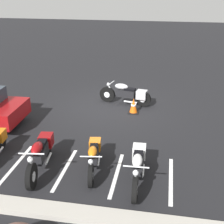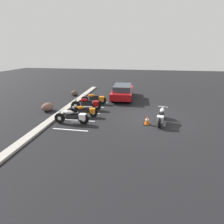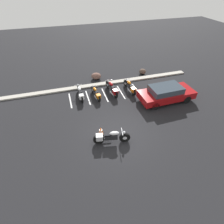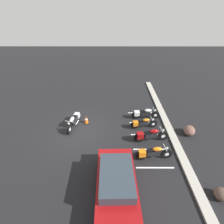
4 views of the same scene
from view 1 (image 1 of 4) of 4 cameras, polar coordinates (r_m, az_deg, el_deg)
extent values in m
plane|color=black|center=(12.80, -0.51, 0.95)|extent=(60.00, 60.00, 0.00)
cylinder|color=black|center=(13.25, -0.85, 3.25)|extent=(0.67, 0.25, 0.66)
cylinder|color=silver|center=(13.25, -0.85, 3.25)|extent=(0.27, 0.17, 0.25)
cylinder|color=black|center=(12.78, 5.65, 2.39)|extent=(0.67, 0.25, 0.66)
cylinder|color=silver|center=(12.78, 5.65, 2.39)|extent=(0.27, 0.17, 0.25)
cube|color=black|center=(12.93, 2.56, 3.43)|extent=(0.80, 0.42, 0.30)
ellipsoid|color=#B7B7BC|center=(12.90, 1.73, 4.68)|extent=(0.60, 0.36, 0.24)
cube|color=black|center=(12.81, 3.30, 4.19)|extent=(0.48, 0.32, 0.08)
cube|color=#B7B7BC|center=(12.73, 5.46, 3.18)|extent=(0.46, 0.43, 0.34)
cylinder|color=silver|center=(13.12, -0.37, 4.26)|extent=(0.27, 0.11, 0.54)
cylinder|color=silver|center=(13.02, -0.13, 5.33)|extent=(0.15, 0.62, 0.04)
sphere|color=silver|center=(13.09, -0.66, 5.05)|extent=(0.14, 0.14, 0.14)
cylinder|color=silver|center=(12.83, 3.40, 1.84)|extent=(0.56, 0.17, 0.07)
cylinder|color=black|center=(7.44, 4.21, -13.99)|extent=(0.14, 0.65, 0.64)
cylinder|color=silver|center=(7.44, 4.21, -13.99)|extent=(0.13, 0.25, 0.24)
cylinder|color=black|center=(8.70, 4.98, -8.04)|extent=(0.14, 0.65, 0.64)
cylinder|color=silver|center=(8.70, 4.98, -8.04)|extent=(0.13, 0.25, 0.24)
cube|color=black|center=(8.02, 4.69, -9.72)|extent=(0.30, 0.75, 0.29)
ellipsoid|color=white|center=(7.72, 4.65, -8.85)|extent=(0.27, 0.56, 0.23)
cube|color=black|center=(8.06, 4.82, -7.92)|extent=(0.25, 0.44, 0.08)
cube|color=white|center=(8.57, 5.00, -7.20)|extent=(0.36, 0.40, 0.33)
cylinder|color=silver|center=(7.39, 4.34, -11.87)|extent=(0.07, 0.26, 0.52)
cylinder|color=silver|center=(7.30, 4.43, -9.97)|extent=(0.61, 0.06, 0.04)
sphere|color=silver|center=(7.24, 4.34, -11.04)|extent=(0.14, 0.14, 0.14)
cylinder|color=silver|center=(8.38, 5.69, -10.57)|extent=(0.09, 0.54, 0.07)
cylinder|color=black|center=(7.94, -3.89, -11.60)|extent=(0.19, 0.60, 0.59)
cylinder|color=silver|center=(7.94, -3.89, -11.60)|extent=(0.14, 0.24, 0.22)
cylinder|color=black|center=(9.10, -3.07, -6.69)|extent=(0.19, 0.60, 0.59)
cylinder|color=silver|center=(9.10, -3.07, -6.69)|extent=(0.14, 0.24, 0.22)
cube|color=black|center=(8.48, -3.44, -8.06)|extent=(0.34, 0.70, 0.27)
ellipsoid|color=orange|center=(8.21, -3.59, -7.26)|extent=(0.30, 0.53, 0.21)
cube|color=black|center=(8.52, -3.38, -6.51)|extent=(0.27, 0.42, 0.07)
cube|color=orange|center=(8.99, -3.11, -5.95)|extent=(0.37, 0.40, 0.30)
cylinder|color=silver|center=(7.90, -3.86, -9.78)|extent=(0.09, 0.24, 0.47)
cylinder|color=silver|center=(7.82, -3.87, -8.14)|extent=(0.55, 0.11, 0.03)
sphere|color=silver|center=(7.76, -3.94, -9.03)|extent=(0.12, 0.12, 0.12)
cylinder|color=silver|center=(8.80, -2.46, -8.81)|extent=(0.13, 0.49, 0.06)
cylinder|color=black|center=(8.07, -14.52, -11.35)|extent=(0.21, 0.69, 0.68)
cylinder|color=silver|center=(8.07, -14.52, -11.35)|extent=(0.16, 0.27, 0.26)
cylinder|color=black|center=(9.38, -11.80, -5.92)|extent=(0.21, 0.69, 0.68)
cylinder|color=silver|center=(9.38, -11.80, -5.92)|extent=(0.16, 0.27, 0.26)
cube|color=black|center=(8.68, -13.05, -7.39)|extent=(0.39, 0.81, 0.31)
ellipsoid|color=maroon|center=(8.37, -13.58, -6.44)|extent=(0.34, 0.61, 0.25)
cube|color=black|center=(8.72, -12.88, -5.64)|extent=(0.30, 0.48, 0.08)
cube|color=maroon|center=(9.25, -11.97, -5.07)|extent=(0.42, 0.46, 0.35)
cylinder|color=silver|center=(8.03, -14.46, -9.27)|extent=(0.10, 0.28, 0.55)
cylinder|color=silver|center=(7.94, -14.53, -7.40)|extent=(0.64, 0.12, 0.04)
sphere|color=silver|center=(7.87, -14.74, -8.40)|extent=(0.14, 0.14, 0.14)
cylinder|color=silver|center=(9.01, -11.56, -8.31)|extent=(0.14, 0.57, 0.07)
cylinder|color=black|center=(10.10, -19.75, -4.80)|extent=(0.18, 0.65, 0.64)
cylinder|color=silver|center=(10.10, -19.75, -4.80)|extent=(0.15, 0.25, 0.24)
cylinder|color=black|center=(12.24, -18.06, 0.32)|extent=(0.65, 0.24, 0.64)
cube|color=#A8A399|center=(7.38, -10.27, -17.36)|extent=(18.00, 0.50, 0.12)
cube|color=black|center=(12.27, 3.92, -0.05)|extent=(0.40, 0.40, 0.03)
cone|color=#EA590F|center=(12.16, 3.95, 1.18)|extent=(0.32, 0.32, 0.59)
cylinder|color=white|center=(12.15, 3.96, 1.31)|extent=(0.20, 0.20, 0.06)
cube|color=white|center=(8.43, 10.72, -12.12)|extent=(0.10, 2.10, 0.00)
cube|color=white|center=(8.50, 0.83, -11.33)|extent=(0.10, 2.10, 0.00)
cube|color=white|center=(8.81, -8.58, -10.28)|extent=(0.10, 2.10, 0.00)
cube|color=white|center=(9.33, -17.09, -9.09)|extent=(0.10, 2.10, 0.00)
camera|label=2|loc=(13.92, 50.95, 12.74)|focal=28.00mm
camera|label=3|loc=(19.18, 13.24, 32.32)|focal=28.00mm
camera|label=4|loc=(15.43, -47.59, 26.86)|focal=28.00mm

